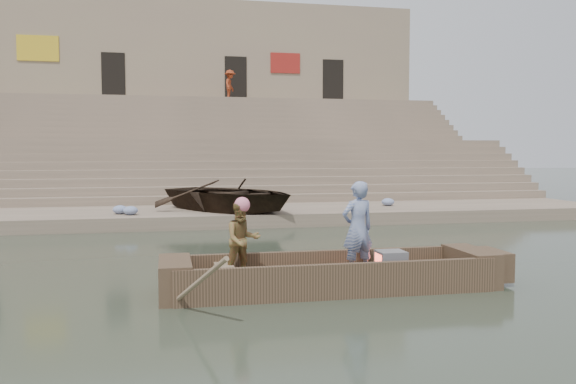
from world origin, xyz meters
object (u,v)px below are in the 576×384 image
object	(u,v)px
beached_rowboat	(231,195)
television	(390,263)
rowing_man	(242,240)
pedestrian	(230,85)
main_rowboat	(331,283)
standing_man	(358,229)

from	to	relation	value
beached_rowboat	television	bearing A→B (deg)	-118.25
rowing_man	pedestrian	world-z (taller)	pedestrian
main_rowboat	beached_rowboat	distance (m)	9.48
standing_man	television	size ratio (longest dim) A/B	3.47
television	pedestrian	distance (m)	25.09
rowing_man	beached_rowboat	xyz separation A→B (m)	(0.81, 9.23, 0.06)
standing_man	television	xyz separation A→B (m)	(0.58, -0.01, -0.60)
standing_man	pedestrian	world-z (taller)	pedestrian
television	main_rowboat	bearing A→B (deg)	180.00
rowing_man	beached_rowboat	world-z (taller)	rowing_man
standing_man	rowing_man	xyz separation A→B (m)	(-1.92, 0.18, -0.16)
main_rowboat	standing_man	size ratio (longest dim) A/B	3.14
main_rowboat	standing_man	xyz separation A→B (m)	(0.47, 0.01, 0.91)
main_rowboat	television	xyz separation A→B (m)	(1.05, 0.00, 0.31)
standing_man	pedestrian	bearing A→B (deg)	-104.39
main_rowboat	beached_rowboat	xyz separation A→B (m)	(-0.65, 9.42, 0.80)
rowing_man	standing_man	bearing A→B (deg)	-18.11
rowing_man	television	xyz separation A→B (m)	(2.51, -0.19, -0.44)
main_rowboat	standing_man	bearing A→B (deg)	1.36
standing_man	pedestrian	size ratio (longest dim) A/B	0.93
standing_man	pedestrian	distance (m)	24.96
main_rowboat	television	bearing A→B (deg)	0.00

